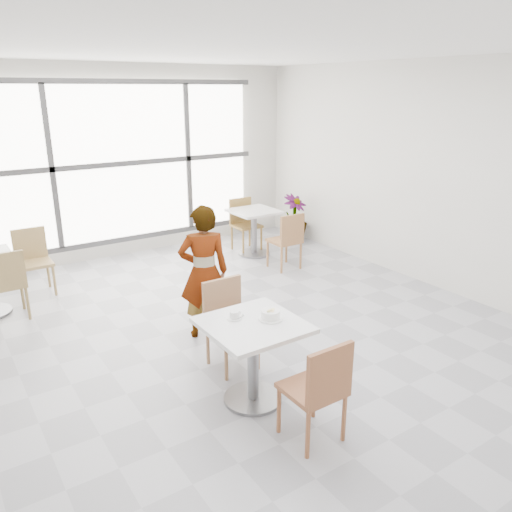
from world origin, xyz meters
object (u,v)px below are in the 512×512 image
bg_table_right (254,226)px  bg_chair_left_far (33,257)px  plant_right (294,218)px  bg_chair_left_near (6,281)px  bg_chair_right_far (244,221)px  main_table (253,347)px  chair_near (319,386)px  bg_chair_right_near (288,238)px  oatmeal_bowl (271,314)px  chair_far (228,317)px  coffee_cup (235,315)px  person (204,272)px

bg_table_right → bg_chair_left_far: size_ratio=0.86×
plant_right → bg_chair_left_far: bearing=179.6°
bg_chair_left_near → bg_chair_right_far: (3.79, 0.82, 0.00)m
main_table → bg_chair_left_near: bg_chair_left_near is taller
chair_near → bg_chair_left_far: (-1.17, 4.44, 0.00)m
bg_chair_right_near → bg_chair_right_far: same height
bg_chair_right_far → oatmeal_bowl: bearing=-119.3°
chair_far → bg_chair_left_far: same height
bg_table_right → bg_chair_right_near: (0.02, -0.89, 0.01)m
coffee_cup → bg_chair_right_far: (2.37, 3.60, -0.28)m
oatmeal_bowl → bg_chair_right_near: size_ratio=0.24×
bg_chair_left_far → bg_chair_right_far: bearing=1.1°
bg_chair_right_far → person: bearing=-130.2°
oatmeal_bowl → bg_chair_left_far: bearing=108.3°
main_table → bg_table_right: size_ratio=1.07×
chair_far → bg_table_right: bearing=52.3°
chair_near → coffee_cup: 0.96m
bg_chair_left_far → plant_right: bg_chair_left_far is taller
coffee_cup → bg_table_right: size_ratio=0.21×
chair_near → oatmeal_bowl: chair_near is taller
plant_right → chair_near: bearing=-125.8°
coffee_cup → bg_chair_left_far: (-0.98, 3.54, -0.28)m
chair_far → oatmeal_bowl: 0.75m
bg_chair_right_near → chair_far: bearing=41.1°
main_table → bg_chair_left_far: 3.85m
bg_chair_left_far → plant_right: (4.36, -0.03, -0.08)m
chair_far → bg_chair_right_near: size_ratio=1.00×
main_table → bg_chair_left_far: (-1.06, 3.70, -0.02)m
chair_near → bg_chair_left_far: size_ratio=1.00×
bg_chair_left_far → bg_chair_right_far: (3.36, 0.06, 0.00)m
oatmeal_bowl → bg_chair_right_far: size_ratio=0.24×
main_table → chair_far: chair_far is taller
bg_table_right → bg_chair_right_near: bearing=-88.9°
coffee_cup → bg_chair_right_far: bearing=56.6°
person → bg_table_right: 2.92m
chair_near → bg_chair_left_far: bearing=-75.2°
bg_chair_left_near → bg_chair_left_far: (0.44, 0.76, 0.00)m
person → bg_chair_right_near: (2.05, 1.20, -0.24)m
main_table → plant_right: bearing=48.1°
coffee_cup → bg_chair_left_near: bearing=117.0°
chair_near → bg_table_right: chair_near is taller
bg_table_right → main_table: bearing=-123.6°
chair_near → bg_chair_left_near: bearing=-66.4°
oatmeal_bowl → coffee_cup: 0.31m
bg_chair_left_far → bg_chair_right_near: bearing=-19.1°
chair_near → bg_chair_right_far: bearing=-115.9°
coffee_cup → person: person is taller
bg_table_right → bg_chair_right_far: bearing=87.6°
main_table → plant_right: size_ratio=0.95×
main_table → person: person is taller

